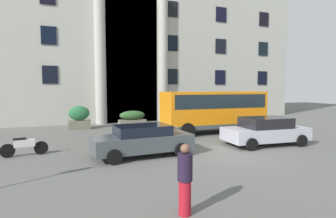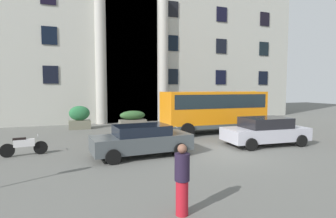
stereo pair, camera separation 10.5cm
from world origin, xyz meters
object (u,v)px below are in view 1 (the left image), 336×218
Objects in this scene: hedge_planter_entrance_left at (79,118)px; pedestrian_woman_dark_dress at (185,179)px; motorcycle_far_end at (165,135)px; scooter_by_planter at (261,129)px; parked_sedan_far at (265,131)px; parked_hatchback_near at (142,140)px; orange_minibus at (214,108)px; bus_stop_sign at (252,104)px; hedge_planter_far_east at (132,119)px; hedge_planter_far_west at (255,113)px; motorcycle_near_kerb at (23,146)px.

hedge_planter_entrance_left is 0.99× the size of pedestrian_woman_dark_dress.
hedge_planter_entrance_left is at bearing 128.00° from motorcycle_far_end.
scooter_by_planter is at bearing 7.81° from motorcycle_far_end.
parked_sedan_far reaches higher than parked_hatchback_near.
pedestrian_woman_dark_dress is at bearing -99.43° from motorcycle_far_end.
orange_minibus is 2.52× the size of bus_stop_sign.
bus_stop_sign is 13.35m from hedge_planter_entrance_left.
hedge_planter_far_east is at bearing 75.78° from parked_hatchback_near.
orange_minibus is at bearing 99.99° from parked_sedan_far.
hedge_planter_entrance_left is at bearing 166.43° from bus_stop_sign.
hedge_planter_far_west is at bearing 47.39° from bus_stop_sign.
hedge_planter_far_east is 0.46× the size of parked_sedan_far.
orange_minibus is 6.73m from hedge_planter_far_east.
hedge_planter_far_west is at bearing 34.04° from orange_minibus.
pedestrian_woman_dark_dress is (-0.59, -5.82, 0.15)m from parked_hatchback_near.
orange_minibus is 4.06× the size of pedestrian_woman_dark_dress.
parked_hatchback_near is at bearing -146.08° from hedge_planter_far_west.
bus_stop_sign is 7.44m from parked_sedan_far.
pedestrian_woman_dark_dress is (-11.33, -11.94, -0.84)m from bus_stop_sign.
hedge_planter_far_west is at bearing -68.80° from pedestrian_woman_dark_dress.
orange_minibus is 4.85m from bus_stop_sign.
scooter_by_planter is 11.99m from pedestrian_woman_dark_dress.
parked_sedan_far is at bearing -82.11° from orange_minibus.
orange_minibus is at bearing 6.55° from motorcycle_near_kerb.
motorcycle_near_kerb is at bearing -169.54° from motorcycle_far_end.
parked_hatchback_near is at bearing -100.86° from hedge_planter_far_east.
orange_minibus reaches higher than parked_sedan_far.
bus_stop_sign is at bearing 22.19° from orange_minibus.
scooter_by_planter is 1.06× the size of motorcycle_far_end.
motorcycle_near_kerb is (-11.16, -2.54, -1.20)m from orange_minibus.
parked_sedan_far is at bearing -122.96° from bus_stop_sign.
motorcycle_near_kerb is at bearing 156.02° from parked_hatchback_near.
hedge_planter_entrance_left is 0.89× the size of motorcycle_near_kerb.
hedge_planter_far_east is 4.01m from hedge_planter_entrance_left.
bus_stop_sign is at bearing 69.14° from scooter_by_planter.
parked_hatchback_near is at bearing -143.39° from orange_minibus.
pedestrian_woman_dark_dress is (-2.49, -7.99, 0.41)m from motorcycle_far_end.
motorcycle_near_kerb is (-13.30, -0.30, -0.01)m from scooter_by_planter.
hedge_planter_far_east is 9.53m from parked_hatchback_near.
pedestrian_woman_dark_dress is at bearing -98.92° from hedge_planter_far_east.
hedge_planter_far_east is at bearing 98.76° from motorcycle_far_end.
parked_hatchback_near is 2.90m from motorcycle_far_end.
pedestrian_woman_dark_dress reaches higher than hedge_planter_entrance_left.
bus_stop_sign is at bearing 31.99° from motorcycle_far_end.
hedge_planter_far_east is (-11.61, 0.34, -0.07)m from hedge_planter_far_west.
hedge_planter_entrance_left reaches higher than hedge_planter_far_west.
hedge_planter_far_east reaches higher than scooter_by_planter.
hedge_planter_entrance_left is 0.38× the size of parked_hatchback_near.
orange_minibus is 3.33× the size of hedge_planter_far_east.
parked_hatchback_near is (-13.41, -9.02, 0.06)m from hedge_planter_far_west.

